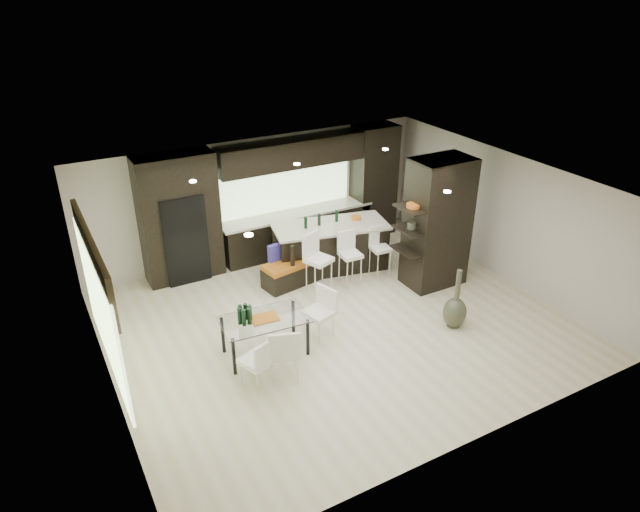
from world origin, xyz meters
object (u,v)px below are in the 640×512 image
chair_near (284,354)px  chair_end (319,316)px  stool_mid (350,264)px  floor_vase (456,299)px  bench (294,271)px  stool_right (380,257)px  stool_left (319,270)px  dining_table (265,336)px  kitchen_island (330,246)px  chair_far (257,364)px

chair_near → chair_end: chair_near is taller
chair_end → stool_mid: bearing=-65.9°
floor_vase → bench: bearing=122.7°
chair_near → chair_end: (1.04, 0.74, -0.03)m
chair_near → stool_mid: bearing=59.8°
stool_right → chair_end: 2.65m
stool_mid → bench: bearing=152.0°
stool_left → stool_mid: stool_left is taller
dining_table → floor_vase: bearing=-10.6°
kitchen_island → stool_right: kitchen_island is taller
chair_near → chair_far: bearing=-162.8°
stool_right → chair_far: bearing=-144.6°
bench → chair_near: (-1.54, -2.71, 0.20)m
floor_vase → stool_mid: bearing=110.4°
stool_mid → chair_far: (-3.00, -2.10, -0.04)m
chair_end → floor_vase: bearing=-129.8°
kitchen_island → chair_far: size_ratio=2.93×
stool_left → stool_mid: 0.76m
bench → chair_far: 3.36m
kitchen_island → stool_mid: 0.84m
stool_left → stool_right: bearing=-19.6°
bench → chair_far: size_ratio=1.63×
kitchen_island → stool_right: bearing=-35.1°
chair_near → chair_far: chair_near is taller
floor_vase → chair_end: bearing=158.8°
stool_left → stool_right: 1.52m
bench → floor_vase: floor_vase is taller
stool_right → bench: bearing=167.7°
dining_table → chair_end: (1.04, 0.00, 0.08)m
stool_left → stool_mid: bearing=-19.1°
chair_far → stool_right: bearing=7.7°
stool_left → stool_mid: size_ratio=1.12×
chair_far → dining_table: bearing=35.9°
stool_left → chair_end: stool_left is taller
stool_left → bench: bearing=90.6°
chair_near → chair_end: 1.28m
stool_right → floor_vase: floor_vase is taller
kitchen_island → dining_table: (-2.54, -2.22, -0.16)m
kitchen_island → chair_end: size_ratio=2.86×
stool_left → dining_table: (-1.78, -1.36, -0.17)m
chair_near → chair_far: size_ratio=1.09×
floor_vase → dining_table: size_ratio=0.81×
stool_right → kitchen_island: bearing=138.6°
stool_mid → stool_right: (0.76, 0.01, -0.03)m
floor_vase → chair_far: bearing=177.1°
floor_vase → chair_end: (-2.35, 0.91, -0.16)m
stool_mid → floor_vase: bearing=-67.0°
stool_left → bench: size_ratio=0.76×
stool_right → bench: size_ratio=0.64×
chair_near → chair_far: (-0.46, 0.02, -0.04)m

